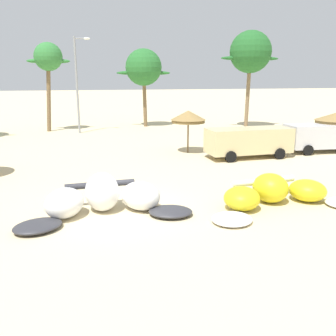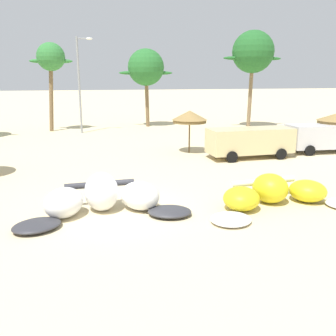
% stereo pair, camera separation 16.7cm
% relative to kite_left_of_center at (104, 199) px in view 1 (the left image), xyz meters
% --- Properties ---
extents(ground_plane, '(260.00, 260.00, 0.00)m').
position_rel_kite_left_of_center_xyz_m(ground_plane, '(0.81, 0.27, -0.55)').
color(ground_plane, beige).
extents(kite_left_of_center, '(6.52, 3.17, 1.45)m').
position_rel_kite_left_of_center_xyz_m(kite_left_of_center, '(0.00, 0.00, 0.00)').
color(kite_left_of_center, '#333338').
rests_on(kite_left_of_center, ground).
extents(kite_center, '(6.81, 3.40, 1.17)m').
position_rel_kite_left_of_center_xyz_m(kite_center, '(6.65, -0.63, -0.10)').
color(kite_center, white).
rests_on(kite_center, ground).
extents(beach_umbrella_near_palms, '(2.30, 2.30, 2.79)m').
position_rel_kite_left_of_center_xyz_m(beach_umbrella_near_palms, '(6.18, 10.04, 1.84)').
color(beach_umbrella_near_palms, brown).
rests_on(beach_umbrella_near_palms, ground).
extents(beach_umbrella_outermost, '(2.85, 2.85, 2.55)m').
position_rel_kite_left_of_center_xyz_m(beach_umbrella_outermost, '(16.38, 8.78, 1.64)').
color(beach_umbrella_outermost, brown).
rests_on(beach_umbrella_outermost, ground).
extents(parked_van, '(4.78, 2.43, 1.84)m').
position_rel_kite_left_of_center_xyz_m(parked_van, '(14.82, 8.25, 0.54)').
color(parked_van, silver).
rests_on(parked_van, ground).
extents(parked_car_second, '(5.33, 2.29, 1.84)m').
position_rel_kite_left_of_center_xyz_m(parked_car_second, '(9.30, 7.67, 0.54)').
color(parked_car_second, beige).
rests_on(parked_car_second, ground).
extents(palm_left_of_gap, '(3.75, 2.50, 7.91)m').
position_rel_kite_left_of_center_xyz_m(palm_left_of_gap, '(-3.21, 22.45, 5.92)').
color(palm_left_of_gap, brown).
rests_on(palm_left_of_gap, ground).
extents(palm_center_left, '(5.35, 3.57, 7.61)m').
position_rel_kite_left_of_center_xyz_m(palm_center_left, '(5.60, 23.76, 5.21)').
color(palm_center_left, brown).
rests_on(palm_center_left, ground).
extents(palm_center_right, '(5.94, 3.96, 9.19)m').
position_rel_kite_left_of_center_xyz_m(palm_center_right, '(15.35, 20.54, 6.60)').
color(palm_center_right, '#7F6647').
rests_on(palm_center_right, ground).
extents(lamppost_west_center, '(1.41, 0.24, 8.24)m').
position_rel_kite_left_of_center_xyz_m(lamppost_west_center, '(-0.74, 20.66, 4.05)').
color(lamppost_west_center, gray).
rests_on(lamppost_west_center, ground).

